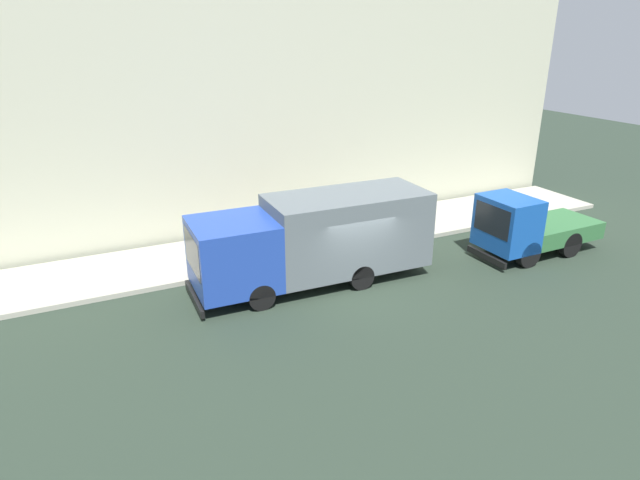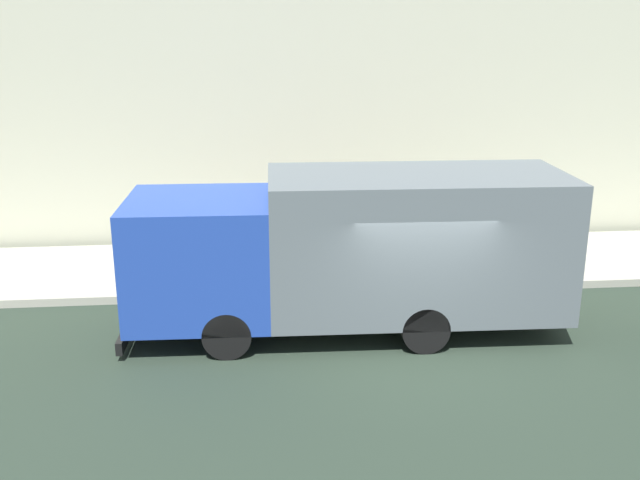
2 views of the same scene
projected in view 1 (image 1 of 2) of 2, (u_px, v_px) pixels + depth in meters
ground at (361, 291)px, 18.59m from camera, size 80.00×80.00×0.00m
sidewalk at (303, 241)px, 22.68m from camera, size 3.82×30.00×0.18m
building_facade at (278, 92)px, 22.59m from camera, size 0.50×30.00×11.80m
large_utility_truck at (316, 237)px, 18.65m from camera, size 2.76×8.40×3.08m
small_flatbed_truck at (527, 227)px, 21.11m from camera, size 2.20×5.23×2.50m
pedestrian_walking at (238, 240)px, 20.16m from camera, size 0.45×0.45×1.68m
pedestrian_standing at (271, 227)px, 21.59m from camera, size 0.42×0.42×1.57m
pedestrian_third at (199, 239)px, 20.14m from camera, size 0.39×0.39×1.71m
traffic_cone_orange at (195, 266)px, 19.21m from camera, size 0.51×0.51×0.73m
street_sign_post at (326, 215)px, 20.84m from camera, size 0.44×0.08×2.59m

